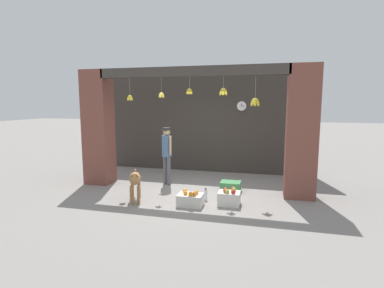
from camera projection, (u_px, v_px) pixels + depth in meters
name	position (u px, v px, depth m)	size (l,w,h in m)	color
ground_plane	(188.00, 192.00, 7.54)	(60.00, 60.00, 0.00)	gray
shop_back_wall	(208.00, 124.00, 9.71)	(6.61, 0.12, 3.11)	#38332D
shop_pillar_left	(98.00, 128.00, 8.26)	(0.70, 0.60, 3.11)	brown
shop_pillar_right	(302.00, 132.00, 6.97)	(0.70, 0.60, 3.11)	brown
storefront_awning	(190.00, 73.00, 7.25)	(4.71, 0.29, 0.96)	#3D3833
dog	(135.00, 180.00, 6.79)	(0.51, 0.91, 0.72)	#9E7042
shopkeeper	(167.00, 152.00, 8.16)	(0.31, 0.30, 1.57)	#56565B
fruit_crate_oranges	(190.00, 199.00, 6.54)	(0.55, 0.40, 0.35)	silver
fruit_crate_apples	(229.00, 198.00, 6.58)	(0.48, 0.38, 0.38)	silver
produce_box_green	(231.00, 187.00, 7.59)	(0.50, 0.40, 0.25)	#42844C
water_bottle	(206.00, 195.00, 6.91)	(0.07, 0.07, 0.28)	silver
wall_clock	(242.00, 106.00, 9.29)	(0.31, 0.03, 0.31)	black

